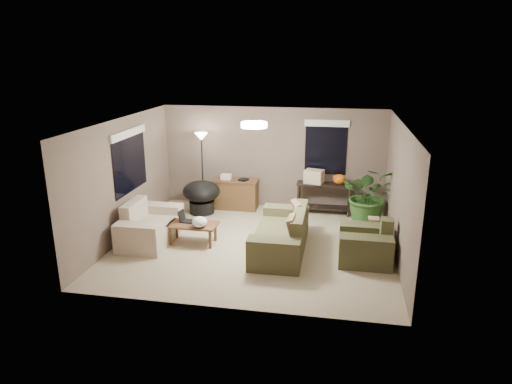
% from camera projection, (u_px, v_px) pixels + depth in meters
% --- Properties ---
extents(room_shell, '(5.50, 5.50, 5.50)m').
position_uv_depth(room_shell, '(254.00, 185.00, 8.98)').
color(room_shell, tan).
rests_on(room_shell, ground).
extents(main_sofa, '(0.95, 2.20, 0.85)m').
position_uv_depth(main_sofa, '(283.00, 236.00, 8.96)').
color(main_sofa, '#4A492C').
rests_on(main_sofa, ground).
extents(throw_pillows, '(0.37, 1.38, 0.47)m').
position_uv_depth(throw_pillows, '(296.00, 220.00, 8.81)').
color(throw_pillows, '#8C7251').
rests_on(throw_pillows, main_sofa).
extents(loveseat, '(0.90, 1.60, 0.85)m').
position_uv_depth(loveseat, '(149.00, 227.00, 9.41)').
color(loveseat, beige).
rests_on(loveseat, ground).
extents(armchair, '(0.95, 1.00, 0.85)m').
position_uv_depth(armchair, '(366.00, 246.00, 8.51)').
color(armchair, '#434429').
rests_on(armchair, ground).
extents(coffee_table, '(1.00, 0.55, 0.42)m').
position_uv_depth(coffee_table, '(193.00, 227.00, 9.28)').
color(coffee_table, brown).
rests_on(coffee_table, ground).
extents(laptop, '(0.39, 0.26, 0.24)m').
position_uv_depth(laptop, '(186.00, 219.00, 9.37)').
color(laptop, black).
rests_on(laptop, coffee_table).
extents(plastic_bag, '(0.32, 0.30, 0.22)m').
position_uv_depth(plastic_bag, '(200.00, 222.00, 9.06)').
color(plastic_bag, white).
rests_on(plastic_bag, coffee_table).
extents(desk, '(1.10, 0.50, 0.75)m').
position_uv_depth(desk, '(236.00, 194.00, 11.37)').
color(desk, brown).
rests_on(desk, ground).
extents(desk_papers, '(0.70, 0.29, 0.12)m').
position_uv_depth(desk_papers, '(230.00, 177.00, 11.27)').
color(desk_papers, silver).
rests_on(desk_papers, desk).
extents(console_table, '(1.30, 0.40, 0.75)m').
position_uv_depth(console_table, '(324.00, 196.00, 11.02)').
color(console_table, black).
rests_on(console_table, ground).
extents(pumpkin, '(0.39, 0.39, 0.24)m').
position_uv_depth(pumpkin, '(339.00, 179.00, 10.84)').
color(pumpkin, orange).
rests_on(pumpkin, console_table).
extents(cardboard_box, '(0.50, 0.42, 0.32)m').
position_uv_depth(cardboard_box, '(314.00, 176.00, 10.93)').
color(cardboard_box, beige).
rests_on(cardboard_box, console_table).
extents(papasan_chair, '(1.06, 1.06, 0.80)m').
position_uv_depth(papasan_chair, '(201.00, 195.00, 11.03)').
color(papasan_chair, black).
rests_on(papasan_chair, ground).
extents(floor_lamp, '(0.32, 0.32, 1.91)m').
position_uv_depth(floor_lamp, '(202.00, 146.00, 11.03)').
color(floor_lamp, black).
rests_on(floor_lamp, ground).
extents(ceiling_fixture, '(0.50, 0.50, 0.10)m').
position_uv_depth(ceiling_fixture, '(254.00, 125.00, 8.63)').
color(ceiling_fixture, white).
rests_on(ceiling_fixture, room_shell).
extents(houseplant, '(1.24, 1.37, 1.07)m').
position_uv_depth(houseplant, '(369.00, 201.00, 10.29)').
color(houseplant, '#2D5923').
rests_on(houseplant, ground).
extents(cat_scratching_post, '(0.32, 0.32, 0.50)m').
position_uv_depth(cat_scratching_post, '(373.00, 231.00, 9.45)').
color(cat_scratching_post, tan).
rests_on(cat_scratching_post, ground).
extents(window_left, '(0.05, 1.56, 1.33)m').
position_uv_depth(window_left, '(129.00, 150.00, 9.57)').
color(window_left, black).
rests_on(window_left, room_shell).
extents(window_back, '(1.06, 0.05, 1.33)m').
position_uv_depth(window_back, '(326.00, 138.00, 10.93)').
color(window_back, black).
rests_on(window_back, room_shell).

